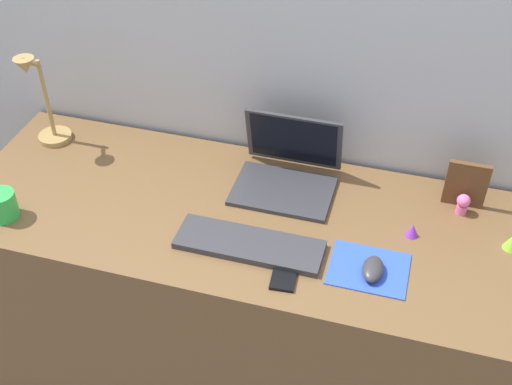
{
  "coord_description": "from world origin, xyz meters",
  "views": [
    {
      "loc": [
        0.43,
        -1.38,
        2.02
      ],
      "look_at": [
        0.03,
        0.0,
        0.83
      ],
      "focal_mm": 46.28,
      "sensor_mm": 36.0,
      "label": 1
    }
  ],
  "objects_px": {
    "laptop": "(288,168)",
    "toy_figurine_purple": "(412,230)",
    "picture_frame": "(466,185)",
    "desk_lamp": "(42,102)",
    "mouse": "(373,269)",
    "keyboard": "(249,245)",
    "coffee_mug": "(3,205)",
    "toy_figurine_lime": "(512,242)",
    "toy_figurine_pink": "(463,203)",
    "cell_phone": "(285,273)"
  },
  "relations": [
    {
      "from": "laptop",
      "to": "toy_figurine_purple",
      "type": "distance_m",
      "value": 0.42
    },
    {
      "from": "picture_frame",
      "to": "desk_lamp",
      "type": "bearing_deg",
      "value": -177.39
    },
    {
      "from": "laptop",
      "to": "mouse",
      "type": "xyz_separation_m",
      "value": [
        0.31,
        -0.32,
        -0.03
      ]
    },
    {
      "from": "keyboard",
      "to": "toy_figurine_purple",
      "type": "bearing_deg",
      "value": 21.94
    },
    {
      "from": "picture_frame",
      "to": "coffee_mug",
      "type": "xyz_separation_m",
      "value": [
        -1.27,
        -0.42,
        -0.03
      ]
    },
    {
      "from": "keyboard",
      "to": "coffee_mug",
      "type": "xyz_separation_m",
      "value": [
        -0.72,
        -0.07,
        0.03
      ]
    },
    {
      "from": "keyboard",
      "to": "mouse",
      "type": "xyz_separation_m",
      "value": [
        0.34,
        -0.01,
        0.01
      ]
    },
    {
      "from": "desk_lamp",
      "to": "toy_figurine_purple",
      "type": "xyz_separation_m",
      "value": [
        1.2,
        -0.12,
        -0.14
      ]
    },
    {
      "from": "desk_lamp",
      "to": "coffee_mug",
      "type": "bearing_deg",
      "value": -81.01
    },
    {
      "from": "mouse",
      "to": "toy_figurine_purple",
      "type": "relative_size",
      "value": 2.38
    },
    {
      "from": "desk_lamp",
      "to": "toy_figurine_lime",
      "type": "height_order",
      "value": "desk_lamp"
    },
    {
      "from": "keyboard",
      "to": "coffee_mug",
      "type": "bearing_deg",
      "value": -174.11
    },
    {
      "from": "keyboard",
      "to": "toy_figurine_purple",
      "type": "height_order",
      "value": "toy_figurine_purple"
    },
    {
      "from": "mouse",
      "to": "toy_figurine_pink",
      "type": "xyz_separation_m",
      "value": [
        0.21,
        0.32,
        0.01
      ]
    },
    {
      "from": "laptop",
      "to": "desk_lamp",
      "type": "distance_m",
      "value": 0.81
    },
    {
      "from": "laptop",
      "to": "toy_figurine_pink",
      "type": "height_order",
      "value": "laptop"
    },
    {
      "from": "desk_lamp",
      "to": "coffee_mug",
      "type": "relative_size",
      "value": 3.99
    },
    {
      "from": "coffee_mug",
      "to": "keyboard",
      "type": "bearing_deg",
      "value": 5.89
    },
    {
      "from": "picture_frame",
      "to": "toy_figurine_purple",
      "type": "bearing_deg",
      "value": -125.7
    },
    {
      "from": "laptop",
      "to": "cell_phone",
      "type": "relative_size",
      "value": 2.34
    },
    {
      "from": "toy_figurine_pink",
      "to": "toy_figurine_lime",
      "type": "distance_m",
      "value": 0.18
    },
    {
      "from": "laptop",
      "to": "coffee_mug",
      "type": "distance_m",
      "value": 0.84
    },
    {
      "from": "toy_figurine_pink",
      "to": "picture_frame",
      "type": "bearing_deg",
      "value": 90.39
    },
    {
      "from": "laptop",
      "to": "coffee_mug",
      "type": "bearing_deg",
      "value": -152.84
    },
    {
      "from": "desk_lamp",
      "to": "picture_frame",
      "type": "xyz_separation_m",
      "value": [
        1.33,
        0.06,
        -0.09
      ]
    },
    {
      "from": "keyboard",
      "to": "coffee_mug",
      "type": "relative_size",
      "value": 4.81
    },
    {
      "from": "laptop",
      "to": "cell_phone",
      "type": "bearing_deg",
      "value": -76.95
    },
    {
      "from": "picture_frame",
      "to": "coffee_mug",
      "type": "bearing_deg",
      "value": -161.56
    },
    {
      "from": "cell_phone",
      "to": "toy_figurine_lime",
      "type": "distance_m",
      "value": 0.63
    },
    {
      "from": "coffee_mug",
      "to": "toy_figurine_pink",
      "type": "distance_m",
      "value": 1.33
    },
    {
      "from": "picture_frame",
      "to": "toy_figurine_purple",
      "type": "height_order",
      "value": "picture_frame"
    },
    {
      "from": "toy_figurine_pink",
      "to": "mouse",
      "type": "bearing_deg",
      "value": -123.85
    },
    {
      "from": "cell_phone",
      "to": "toy_figurine_purple",
      "type": "height_order",
      "value": "toy_figurine_purple"
    },
    {
      "from": "desk_lamp",
      "to": "toy_figurine_lime",
      "type": "bearing_deg",
      "value": -3.61
    },
    {
      "from": "laptop",
      "to": "cell_phone",
      "type": "xyz_separation_m",
      "value": [
        0.09,
        -0.38,
        -0.05
      ]
    },
    {
      "from": "coffee_mug",
      "to": "toy_figurine_purple",
      "type": "distance_m",
      "value": 1.17
    },
    {
      "from": "toy_figurine_lime",
      "to": "keyboard",
      "type": "bearing_deg",
      "value": -164.13
    },
    {
      "from": "laptop",
      "to": "coffee_mug",
      "type": "height_order",
      "value": "laptop"
    },
    {
      "from": "mouse",
      "to": "desk_lamp",
      "type": "height_order",
      "value": "desk_lamp"
    },
    {
      "from": "laptop",
      "to": "toy_figurine_lime",
      "type": "height_order",
      "value": "laptop"
    },
    {
      "from": "laptop",
      "to": "cell_phone",
      "type": "distance_m",
      "value": 0.39
    },
    {
      "from": "toy_figurine_lime",
      "to": "coffee_mug",
      "type": "bearing_deg",
      "value": -169.13
    },
    {
      "from": "coffee_mug",
      "to": "toy_figurine_lime",
      "type": "bearing_deg",
      "value": 10.87
    },
    {
      "from": "keyboard",
      "to": "cell_phone",
      "type": "distance_m",
      "value": 0.14
    },
    {
      "from": "laptop",
      "to": "picture_frame",
      "type": "relative_size",
      "value": 2.0
    },
    {
      "from": "cell_phone",
      "to": "toy_figurine_purple",
      "type": "distance_m",
      "value": 0.39
    },
    {
      "from": "mouse",
      "to": "picture_frame",
      "type": "height_order",
      "value": "picture_frame"
    },
    {
      "from": "desk_lamp",
      "to": "mouse",
      "type": "bearing_deg",
      "value": -14.95
    },
    {
      "from": "toy_figurine_pink",
      "to": "toy_figurine_purple",
      "type": "distance_m",
      "value": 0.19
    },
    {
      "from": "toy_figurine_pink",
      "to": "toy_figurine_purple",
      "type": "height_order",
      "value": "toy_figurine_pink"
    }
  ]
}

